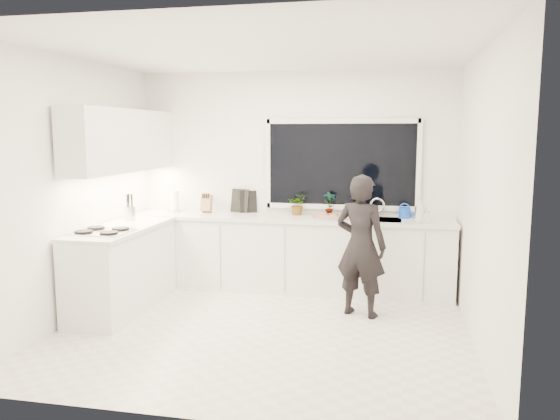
# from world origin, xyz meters

# --- Properties ---
(floor) EXTENTS (4.00, 3.50, 0.02)m
(floor) POSITION_xyz_m (0.00, 0.00, -0.01)
(floor) COLOR beige
(floor) RESTS_ON ground
(wall_back) EXTENTS (4.00, 0.02, 2.70)m
(wall_back) POSITION_xyz_m (0.00, 1.76, 1.35)
(wall_back) COLOR white
(wall_back) RESTS_ON ground
(wall_left) EXTENTS (0.02, 3.50, 2.70)m
(wall_left) POSITION_xyz_m (-2.01, 0.00, 1.35)
(wall_left) COLOR white
(wall_left) RESTS_ON ground
(wall_right) EXTENTS (0.02, 3.50, 2.70)m
(wall_right) POSITION_xyz_m (2.01, 0.00, 1.35)
(wall_right) COLOR white
(wall_right) RESTS_ON ground
(ceiling) EXTENTS (4.00, 3.50, 0.02)m
(ceiling) POSITION_xyz_m (0.00, 0.00, 2.71)
(ceiling) COLOR white
(ceiling) RESTS_ON wall_back
(window) EXTENTS (1.80, 0.02, 1.00)m
(window) POSITION_xyz_m (0.60, 1.73, 1.55)
(window) COLOR black
(window) RESTS_ON wall_back
(base_cabinets_back) EXTENTS (3.92, 0.58, 0.88)m
(base_cabinets_back) POSITION_xyz_m (0.00, 1.45, 0.44)
(base_cabinets_back) COLOR white
(base_cabinets_back) RESTS_ON floor
(base_cabinets_left) EXTENTS (0.58, 1.60, 0.88)m
(base_cabinets_left) POSITION_xyz_m (-1.67, 0.35, 0.44)
(base_cabinets_left) COLOR white
(base_cabinets_left) RESTS_ON floor
(countertop_back) EXTENTS (3.94, 0.62, 0.04)m
(countertop_back) POSITION_xyz_m (0.00, 1.44, 0.90)
(countertop_back) COLOR silver
(countertop_back) RESTS_ON base_cabinets_back
(countertop_left) EXTENTS (0.62, 1.60, 0.04)m
(countertop_left) POSITION_xyz_m (-1.67, 0.35, 0.90)
(countertop_left) COLOR silver
(countertop_left) RESTS_ON base_cabinets_left
(upper_cabinets) EXTENTS (0.34, 2.10, 0.70)m
(upper_cabinets) POSITION_xyz_m (-1.79, 0.70, 1.85)
(upper_cabinets) COLOR white
(upper_cabinets) RESTS_ON wall_left
(sink) EXTENTS (0.58, 0.42, 0.14)m
(sink) POSITION_xyz_m (1.05, 1.45, 0.87)
(sink) COLOR silver
(sink) RESTS_ON countertop_back
(faucet) EXTENTS (0.03, 0.03, 0.22)m
(faucet) POSITION_xyz_m (1.05, 1.65, 1.03)
(faucet) COLOR silver
(faucet) RESTS_ON countertop_back
(stovetop) EXTENTS (0.56, 0.48, 0.03)m
(stovetop) POSITION_xyz_m (-1.69, -0.00, 0.94)
(stovetop) COLOR black
(stovetop) RESTS_ON countertop_left
(person) EXTENTS (0.64, 0.52, 1.51)m
(person) POSITION_xyz_m (0.92, 0.65, 0.76)
(person) COLOR black
(person) RESTS_ON floor
(pizza_tray) EXTENTS (0.57, 0.48, 0.03)m
(pizza_tray) POSITION_xyz_m (0.54, 1.42, 0.94)
(pizza_tray) COLOR silver
(pizza_tray) RESTS_ON countertop_back
(pizza) EXTENTS (0.52, 0.43, 0.01)m
(pizza) POSITION_xyz_m (0.54, 1.42, 0.95)
(pizza) COLOR red
(pizza) RESTS_ON pizza_tray
(watering_can) EXTENTS (0.15, 0.15, 0.13)m
(watering_can) POSITION_xyz_m (1.37, 1.61, 0.98)
(watering_can) COLOR blue
(watering_can) RESTS_ON countertop_back
(paper_towel_roll) EXTENTS (0.11, 0.11, 0.26)m
(paper_towel_roll) POSITION_xyz_m (-1.53, 1.55, 1.05)
(paper_towel_roll) COLOR white
(paper_towel_roll) RESTS_ON countertop_back
(knife_block) EXTENTS (0.13, 0.10, 0.22)m
(knife_block) POSITION_xyz_m (-1.11, 1.59, 1.03)
(knife_block) COLOR #925B44
(knife_block) RESTS_ON countertop_back
(utensil_crock) EXTENTS (0.17, 0.17, 0.16)m
(utensil_crock) POSITION_xyz_m (-1.78, 0.80, 1.00)
(utensil_crock) COLOR silver
(utensil_crock) RESTS_ON countertop_left
(picture_frame_large) EXTENTS (0.21, 0.11, 0.28)m
(picture_frame_large) POSITION_xyz_m (-0.59, 1.69, 1.06)
(picture_frame_large) COLOR black
(picture_frame_large) RESTS_ON countertop_back
(picture_frame_small) EXTENTS (0.25, 0.08, 0.30)m
(picture_frame_small) POSITION_xyz_m (-0.70, 1.69, 1.07)
(picture_frame_small) COLOR black
(picture_frame_small) RESTS_ON countertop_back
(herb_plants) EXTENTS (0.96, 0.23, 0.30)m
(herb_plants) POSITION_xyz_m (0.37, 1.61, 1.06)
(herb_plants) COLOR #26662D
(herb_plants) RESTS_ON countertop_back
(soap_bottles) EXTENTS (0.19, 0.15, 0.28)m
(soap_bottles) POSITION_xyz_m (1.56, 1.30, 1.05)
(soap_bottles) COLOR #D8BF66
(soap_bottles) RESTS_ON countertop_back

